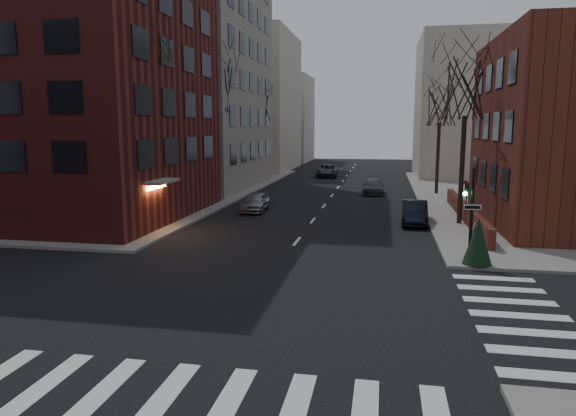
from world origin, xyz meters
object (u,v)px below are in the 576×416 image
(tree_left_b, at_px, (216,87))
(sandwich_board, at_px, (476,231))
(car_lane_far, at_px, (327,171))
(tree_right_a, at_px, (466,88))
(evergreen_shrub, at_px, (478,241))
(tree_left_a, at_px, (148,79))
(car_lane_gray, at_px, (374,186))
(tree_left_c, at_px, (259,105))
(tree_right_b, at_px, (440,105))
(streetlamp_near, at_px, (208,149))
(traffic_signal, at_px, (470,221))
(car_lane_silver, at_px, (255,202))
(parked_sedan, at_px, (415,213))
(streetlamp_far, at_px, (269,141))

(tree_left_b, xyz_separation_m, sandwich_board, (17.82, -12.43, -8.34))
(car_lane_far, xyz_separation_m, sandwich_board, (11.25, -32.67, -0.14))
(tree_right_a, bearing_deg, evergreen_shrub, -93.44)
(tree_left_a, relative_size, sandwich_board, 12.12)
(tree_left_a, xyz_separation_m, car_lane_far, (6.57, 32.24, -7.76))
(car_lane_gray, xyz_separation_m, car_lane_far, (-5.69, 14.41, 0.08))
(tree_left_b, height_order, sandwich_board, tree_left_b)
(evergreen_shrub, bearing_deg, tree_left_b, 134.22)
(sandwich_board, bearing_deg, tree_left_c, 142.61)
(tree_left_a, bearing_deg, tree_right_b, 45.64)
(tree_right_b, height_order, streetlamp_near, tree_right_b)
(car_lane_gray, xyz_separation_m, evergreen_shrub, (4.76, -23.32, 0.50))
(evergreen_shrub, bearing_deg, traffic_signal, 120.48)
(tree_left_a, height_order, car_lane_far, tree_left_a)
(car_lane_silver, relative_size, evergreen_shrub, 1.97)
(tree_right_a, relative_size, evergreen_shrub, 4.89)
(tree_left_a, bearing_deg, tree_left_b, 90.00)
(car_lane_far, bearing_deg, tree_left_c, -139.79)
(traffic_signal, height_order, parked_sedan, traffic_signal)
(tree_right_b, bearing_deg, streetlamp_near, -149.53)
(tree_left_b, distance_m, car_lane_far, 22.80)
(tree_left_c, height_order, tree_right_b, tree_left_c)
(car_lane_gray, bearing_deg, tree_right_a, -68.72)
(car_lane_silver, relative_size, car_lane_far, 0.76)
(streetlamp_near, distance_m, streetlamp_far, 20.00)
(streetlamp_near, xyz_separation_m, parked_sedan, (14.40, -3.99, -3.54))
(streetlamp_near, height_order, car_lane_far, streetlamp_near)
(sandwich_board, bearing_deg, tree_right_a, 111.52)
(streetlamp_near, xyz_separation_m, car_lane_far, (5.97, 24.24, -3.52))
(car_lane_silver, xyz_separation_m, car_lane_gray, (7.88, 11.10, -0.03))
(tree_right_b, xyz_separation_m, car_lane_far, (-11.03, 14.24, -6.87))
(tree_left_b, height_order, tree_right_a, tree_left_b)
(streetlamp_far, bearing_deg, car_lane_far, 35.34)
(tree_left_b, height_order, streetlamp_near, tree_left_b)
(sandwich_board, bearing_deg, parked_sedan, 141.07)
(car_lane_far, relative_size, evergreen_shrub, 2.59)
(tree_right_b, height_order, car_lane_gray, tree_right_b)
(streetlamp_near, distance_m, parked_sedan, 15.36)
(tree_left_b, bearing_deg, car_lane_far, 72.00)
(streetlamp_near, xyz_separation_m, car_lane_silver, (3.79, -1.27, -3.57))
(tree_left_b, bearing_deg, traffic_signal, -45.46)
(evergreen_shrub, bearing_deg, streetlamp_far, 116.12)
(parked_sedan, bearing_deg, evergreen_shrub, -75.93)
(tree_left_c, bearing_deg, car_lane_gray, -33.69)
(tree_left_a, xyz_separation_m, evergreen_shrub, (17.03, -5.50, -7.33))
(tree_left_b, bearing_deg, car_lane_silver, -50.25)
(traffic_signal, relative_size, tree_left_a, 0.39)
(tree_left_a, bearing_deg, parked_sedan, 14.97)
(car_lane_gray, height_order, car_lane_far, car_lane_far)
(tree_right_b, distance_m, parked_sedan, 15.81)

